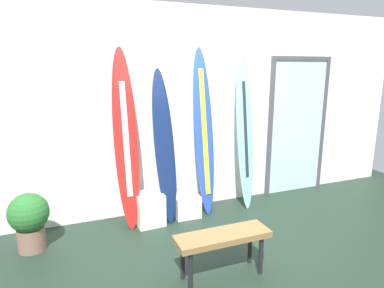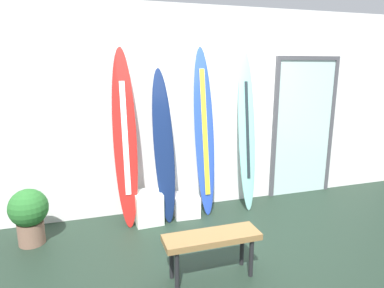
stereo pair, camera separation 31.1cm
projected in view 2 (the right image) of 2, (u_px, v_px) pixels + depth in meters
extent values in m
cube|color=#1D2D22|center=(226.00, 247.00, 3.81)|extent=(8.00, 8.00, 0.04)
cube|color=silver|center=(192.00, 110.00, 4.70)|extent=(7.20, 0.20, 2.80)
ellipsoid|color=red|center=(125.00, 138.00, 4.16)|extent=(0.30, 0.47, 2.25)
cube|color=silver|center=(125.00, 138.00, 4.13)|extent=(0.07, 0.27, 1.40)
cone|color=black|center=(129.00, 211.00, 4.24)|extent=(0.07, 0.09, 0.11)
ellipsoid|color=#11224D|center=(164.00, 146.00, 4.32)|extent=(0.29, 0.49, 1.99)
cone|color=black|center=(167.00, 208.00, 4.37)|extent=(0.07, 0.09, 0.11)
ellipsoid|color=#2647B5|center=(204.00, 132.00, 4.49)|extent=(0.29, 0.42, 2.27)
cube|color=yellow|center=(205.00, 132.00, 4.46)|extent=(0.08, 0.28, 1.68)
cone|color=black|center=(206.00, 200.00, 4.60)|extent=(0.07, 0.09, 0.11)
ellipsoid|color=#7CBFB5|center=(247.00, 130.00, 4.65)|extent=(0.26, 0.43, 2.27)
cube|color=#1D272C|center=(247.00, 130.00, 4.62)|extent=(0.06, 0.23, 1.33)
cone|color=black|center=(248.00, 196.00, 4.75)|extent=(0.07, 0.09, 0.11)
cube|color=white|center=(186.00, 205.00, 4.55)|extent=(0.35, 0.35, 0.29)
cube|color=silver|center=(148.00, 207.00, 4.33)|extent=(0.36, 0.36, 0.41)
cube|color=silver|center=(303.00, 129.00, 5.19)|extent=(0.97, 0.02, 2.10)
cube|color=#47474C|center=(274.00, 131.00, 5.04)|extent=(0.06, 0.06, 2.10)
cube|color=#47474C|center=(330.00, 127.00, 5.34)|extent=(0.06, 0.06, 2.10)
cube|color=#47474C|center=(309.00, 58.00, 4.95)|extent=(1.09, 0.06, 0.06)
cylinder|color=#7E5C4A|center=(31.00, 233.00, 3.82)|extent=(0.29, 0.29, 0.26)
sphere|color=#276629|center=(28.00, 208.00, 3.75)|extent=(0.43, 0.43, 0.43)
cube|color=olive|center=(212.00, 237.00, 3.14)|extent=(0.93, 0.29, 0.06)
cylinder|color=black|center=(177.00, 272.00, 2.99)|extent=(0.04, 0.04, 0.39)
cylinder|color=black|center=(251.00, 258.00, 3.20)|extent=(0.04, 0.04, 0.39)
cylinder|color=black|center=(172.00, 259.00, 3.18)|extent=(0.04, 0.04, 0.39)
cylinder|color=black|center=(242.00, 247.00, 3.39)|extent=(0.04, 0.04, 0.39)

